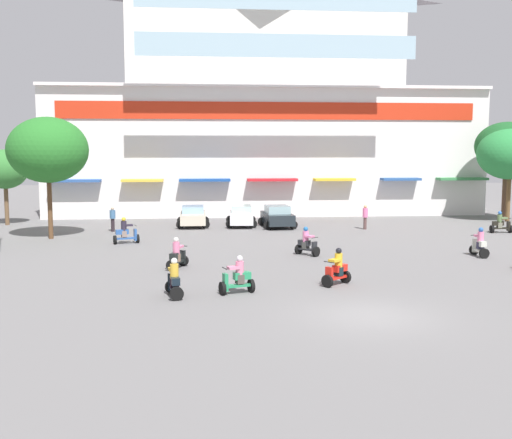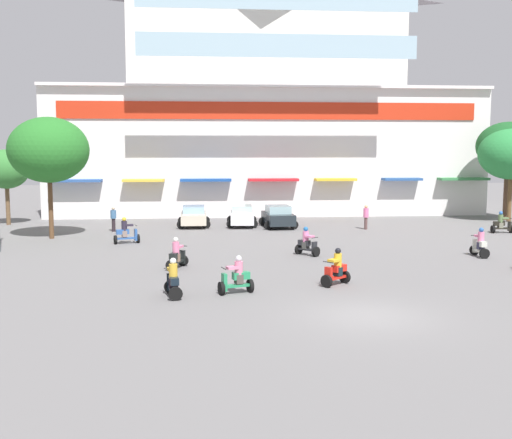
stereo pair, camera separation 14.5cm
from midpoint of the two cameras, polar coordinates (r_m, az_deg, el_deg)
ground_plane at (r=34.01m, az=4.63°, el=-2.99°), size 128.00×128.00×0.00m
colonial_building at (r=56.66m, az=0.75°, el=10.09°), size 36.38×17.03×21.06m
plaza_tree_0 at (r=49.03m, az=-21.78°, el=4.27°), size 3.30×2.99×5.52m
plaza_tree_1 at (r=52.38m, az=22.11°, el=6.21°), size 4.73×5.12×7.64m
plaza_tree_2 at (r=40.54m, az=-18.33°, el=6.04°), size 4.90×4.74×7.52m
plaza_tree_3 at (r=51.33m, az=22.40°, el=5.58°), size 5.00×4.63×7.16m
parked_car_0 at (r=44.99m, az=-5.62°, el=0.32°), size 2.37×3.84×1.50m
parked_car_1 at (r=45.19m, az=-1.20°, el=0.38°), size 2.36×4.40×1.50m
parked_car_2 at (r=44.35m, az=2.12°, el=0.28°), size 2.58×3.93×1.55m
scooter_rider_0 at (r=23.91m, az=-7.42°, el=-5.58°), size 0.78×1.43×1.53m
scooter_rider_1 at (r=37.58m, az=-11.67°, el=-1.19°), size 1.56×0.93×1.58m
scooter_rider_2 at (r=34.40m, az=19.89°, el=-2.17°), size 0.54×1.30×1.55m
scooter_rider_3 at (r=25.93m, az=7.50°, el=-4.60°), size 1.37×1.26×1.55m
scooter_rider_5 at (r=29.46m, az=-7.10°, el=-3.31°), size 1.04×1.54×1.50m
scooter_rider_6 at (r=44.48m, az=21.63°, el=-0.40°), size 1.41×0.58×1.47m
scooter_rider_7 at (r=32.90m, az=4.81°, el=-2.23°), size 1.26×1.33×1.51m
scooter_rider_8 at (r=24.26m, az=-1.63°, el=-5.35°), size 1.43×0.90×1.50m
pedestrian_0 at (r=43.82m, az=10.11°, el=0.36°), size 0.51×0.51×1.71m
pedestrian_1 at (r=43.14m, az=-12.80°, el=0.16°), size 0.47×0.47×1.67m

